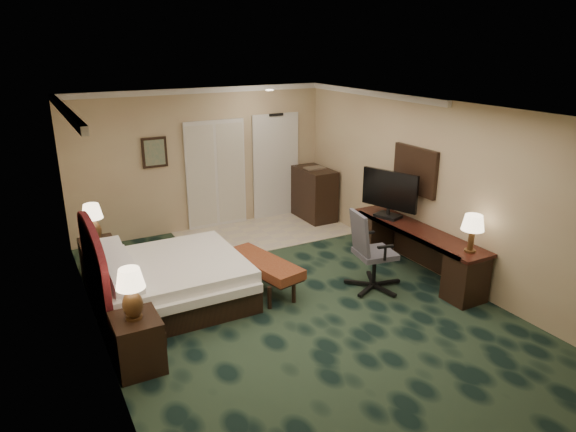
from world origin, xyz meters
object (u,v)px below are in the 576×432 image
lamp_near (132,294)px  desk_chair (375,250)px  nightstand_far (99,260)px  bed_bench (263,274)px  lamp_far (93,223)px  minibar (314,194)px  bed (173,282)px  tv (389,195)px  nightstand_near (138,343)px  desk (416,251)px

lamp_near → desk_chair: (3.55, 0.34, -0.32)m
nightstand_far → bed_bench: 2.55m
lamp_far → minibar: bearing=11.6°
bed → lamp_near: size_ratio=3.25×
bed → minibar: (3.61, 2.16, 0.22)m
lamp_near → tv: size_ratio=0.59×
bed_bench → desk_chair: 1.69m
nightstand_far → lamp_near: lamp_near is taller
bed → nightstand_far: bearing=122.7°
nightstand_near → lamp_far: lamp_far is taller
nightstand_near → desk: 4.46m
nightstand_near → minibar: (4.40, 3.50, 0.21)m
bed_bench → minibar: size_ratio=1.31×
desk → tv: 1.01m
lamp_near → tv: tv is taller
desk → desk_chair: desk_chair is taller
lamp_near → lamp_far: bearing=90.2°
nightstand_near → tv: 4.60m
lamp_near → nightstand_far: bearing=89.8°
lamp_near → minibar: 5.64m
lamp_far → desk_chair: size_ratio=0.48×
desk_chair → minibar: (0.86, 3.15, -0.08)m
nightstand_near → lamp_near: lamp_near is taller
lamp_near → bed_bench: bearing=27.8°
tv → nightstand_far: bearing=142.8°
bed → lamp_near: (-0.80, -1.33, 0.62)m
lamp_far → bed_bench: bearing=-35.4°
lamp_near → minibar: (4.41, 3.50, -0.40)m
nightstand_near → desk_chair: 3.57m
nightstand_near → lamp_near: bearing=164.0°
nightstand_far → lamp_far: bearing=128.5°
bed → lamp_far: bearing=122.8°
lamp_near → bed_bench: size_ratio=0.43×
lamp_near → desk: lamp_near is taller
nightstand_far → bed_bench: bearing=-35.3°
nightstand_far → lamp_far: size_ratio=1.08×
desk → tv: bearing=94.4°
nightstand_far → minibar: bearing=11.9°
minibar → tv: bearing=-90.5°
bed_bench → desk: size_ratio=0.54×
tv → desk_chair: size_ratio=0.83×
lamp_near → bed_bench: (2.09, 1.10, -0.69)m
desk → lamp_far: bearing=154.3°
bed → nightstand_far: nightstand_far is taller
bed_bench → minibar: minibar is taller
tv → minibar: size_ratio=0.95×
nightstand_near → desk: (4.43, 0.46, 0.06)m
bed → lamp_far: size_ratio=3.29×
bed_bench → bed: bearing=157.4°
nightstand_far → lamp_near: size_ratio=1.06×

